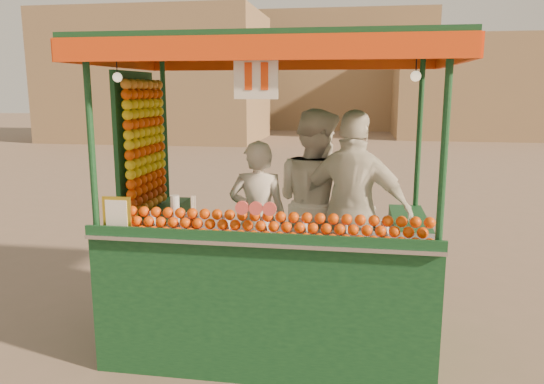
% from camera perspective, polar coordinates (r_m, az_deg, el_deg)
% --- Properties ---
extents(ground, '(90.00, 90.00, 0.00)m').
position_cam_1_polar(ground, '(5.50, 1.34, -15.25)').
color(ground, '#6D5D4E').
rests_on(ground, ground).
extents(building_left, '(10.00, 6.00, 6.00)m').
position_cam_1_polar(building_left, '(26.70, -12.20, 12.05)').
color(building_left, '#8A6F4E').
rests_on(building_left, ground).
extents(building_right, '(9.00, 6.00, 5.00)m').
position_cam_1_polar(building_right, '(29.57, 22.05, 10.41)').
color(building_right, '#8A6F4E').
rests_on(building_right, ground).
extents(building_center, '(14.00, 7.00, 7.00)m').
position_cam_1_polar(building_center, '(35.00, 5.05, 12.78)').
color(building_center, '#8A6F4E').
rests_on(building_center, ground).
extents(juice_cart, '(3.15, 2.04, 2.86)m').
position_cam_1_polar(juice_cart, '(4.99, -0.87, -6.52)').
color(juice_cart, '#0E361D').
rests_on(juice_cart, ground).
extents(vendor_left, '(0.61, 0.42, 1.61)m').
position_cam_1_polar(vendor_left, '(5.33, -1.51, -3.03)').
color(vendor_left, silver).
rests_on(vendor_left, ground).
extents(vendor_middle, '(1.18, 1.16, 1.92)m').
position_cam_1_polar(vendor_middle, '(5.43, 4.70, -1.14)').
color(vendor_middle, silver).
rests_on(vendor_middle, ground).
extents(vendor_right, '(1.21, 0.77, 1.92)m').
position_cam_1_polar(vendor_right, '(5.08, 8.84, -2.07)').
color(vendor_right, silver).
rests_on(vendor_right, ground).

